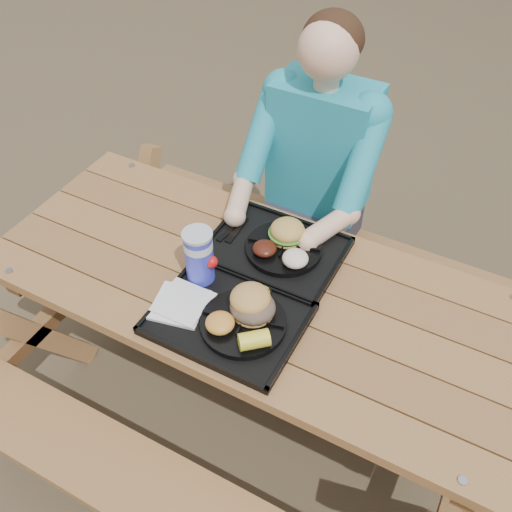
% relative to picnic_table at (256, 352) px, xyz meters
% --- Properties ---
extents(ground, '(60.00, 60.00, 0.00)m').
position_rel_picnic_table_xyz_m(ground, '(0.00, 0.00, -0.38)').
color(ground, '#999999').
rests_on(ground, ground).
extents(picnic_table, '(1.80, 1.49, 0.75)m').
position_rel_picnic_table_xyz_m(picnic_table, '(0.00, 0.00, 0.00)').
color(picnic_table, '#999999').
rests_on(picnic_table, ground).
extents(tray_near, '(0.45, 0.35, 0.02)m').
position_rel_picnic_table_xyz_m(tray_near, '(-0.00, -0.17, 0.39)').
color(tray_near, black).
rests_on(tray_near, picnic_table).
extents(tray_far, '(0.45, 0.35, 0.02)m').
position_rel_picnic_table_xyz_m(tray_far, '(-0.01, 0.16, 0.39)').
color(tray_far, black).
rests_on(tray_far, picnic_table).
extents(plate_near, '(0.26, 0.26, 0.02)m').
position_rel_picnic_table_xyz_m(plate_near, '(0.05, -0.18, 0.41)').
color(plate_near, black).
rests_on(plate_near, tray_near).
extents(plate_far, '(0.26, 0.26, 0.02)m').
position_rel_picnic_table_xyz_m(plate_far, '(0.02, 0.17, 0.41)').
color(plate_far, black).
rests_on(plate_far, tray_far).
extents(napkin_stack, '(0.19, 0.19, 0.02)m').
position_rel_picnic_table_xyz_m(napkin_stack, '(-0.16, -0.21, 0.40)').
color(napkin_stack, white).
rests_on(napkin_stack, tray_near).
extents(soda_cup, '(0.09, 0.09, 0.18)m').
position_rel_picnic_table_xyz_m(soda_cup, '(-0.16, -0.07, 0.49)').
color(soda_cup, '#1C26D7').
rests_on(soda_cup, tray_near).
extents(condiment_bbq, '(0.04, 0.04, 0.03)m').
position_rel_picnic_table_xyz_m(condiment_bbq, '(0.01, -0.05, 0.41)').
color(condiment_bbq, black).
rests_on(condiment_bbq, tray_near).
extents(condiment_mustard, '(0.06, 0.06, 0.03)m').
position_rel_picnic_table_xyz_m(condiment_mustard, '(0.05, -0.06, 0.41)').
color(condiment_mustard, yellow).
rests_on(condiment_mustard, tray_near).
extents(sandwich, '(0.13, 0.13, 0.13)m').
position_rel_picnic_table_xyz_m(sandwich, '(0.06, -0.14, 0.48)').
color(sandwich, '#D1954A').
rests_on(sandwich, plate_near).
extents(mac_cheese, '(0.09, 0.09, 0.04)m').
position_rel_picnic_table_xyz_m(mac_cheese, '(0.01, -0.23, 0.44)').
color(mac_cheese, gold).
rests_on(mac_cheese, plate_near).
extents(corn_cob, '(0.12, 0.12, 0.05)m').
position_rel_picnic_table_xyz_m(corn_cob, '(0.12, -0.24, 0.44)').
color(corn_cob, yellow).
rests_on(corn_cob, plate_near).
extents(cutlery_far, '(0.03, 0.14, 0.01)m').
position_rel_picnic_table_xyz_m(cutlery_far, '(-0.17, 0.18, 0.40)').
color(cutlery_far, black).
rests_on(cutlery_far, tray_far).
extents(burger, '(0.12, 0.12, 0.11)m').
position_rel_picnic_table_xyz_m(burger, '(0.01, 0.21, 0.47)').
color(burger, gold).
rests_on(burger, plate_far).
extents(baked_beans, '(0.08, 0.08, 0.04)m').
position_rel_picnic_table_xyz_m(baked_beans, '(-0.03, 0.11, 0.43)').
color(baked_beans, '#49190E').
rests_on(baked_beans, plate_far).
extents(potato_salad, '(0.09, 0.09, 0.05)m').
position_rel_picnic_table_xyz_m(potato_salad, '(0.09, 0.11, 0.44)').
color(potato_salad, white).
rests_on(potato_salad, plate_far).
extents(diner, '(0.48, 0.84, 1.28)m').
position_rel_picnic_table_xyz_m(diner, '(-0.06, 0.64, 0.27)').
color(diner, '#1BC0C2').
rests_on(diner, ground).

